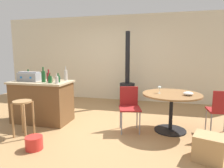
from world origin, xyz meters
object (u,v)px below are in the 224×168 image
object	(u,v)px
wooden_stool	(23,111)
plastic_bucket	(34,143)
bottle_0	(43,76)
bottle_3	(28,75)
kitchen_island	(42,101)
dining_table	(171,102)
cup_0	(57,79)
serving_bowl	(188,93)
bottle_6	(58,79)
toolbox	(29,77)
bottle_4	(66,75)
bottle_2	(49,77)
cup_1	(51,80)
bottle_5	(57,80)
cardboard_box	(209,148)
wood_stove	(127,88)
wine_glass	(159,88)
folding_chair_near	(221,109)
folding_chair_far	(129,105)
bottle_1	(50,79)

from	to	relation	value
wooden_stool	plastic_bucket	xyz separation A→B (m)	(0.50, -0.41, -0.38)
bottle_0	bottle_3	size ratio (longest dim) A/B	1.38
kitchen_island	dining_table	distance (m)	2.75
cup_0	serving_bowl	bearing A→B (deg)	-2.76
bottle_6	serving_bowl	world-z (taller)	bottle_6
toolbox	bottle_4	world-z (taller)	bottle_4
bottle_2	bottle_6	size ratio (longest dim) A/B	1.34
kitchen_island	plastic_bucket	xyz separation A→B (m)	(0.62, -1.19, -0.35)
bottle_6	plastic_bucket	distance (m)	1.44
cup_1	plastic_bucket	world-z (taller)	cup_1
bottle_5	cardboard_box	world-z (taller)	bottle_5
bottle_2	bottle_6	xyz separation A→B (m)	(0.29, -0.10, -0.02)
wood_stove	wine_glass	xyz separation A→B (m)	(0.94, -1.82, 0.34)
bottle_0	plastic_bucket	bearing A→B (deg)	-65.79
toolbox	wine_glass	size ratio (longest dim) A/B	3.28
wood_stove	cup_0	world-z (taller)	wood_stove
folding_chair_near	cup_1	distance (m)	3.35
bottle_0	wine_glass	bearing A→B (deg)	5.07
folding_chair_near	bottle_0	size ratio (longest dim) A/B	2.70
folding_chair_near	cup_1	bearing A→B (deg)	-177.30
bottle_6	serving_bowl	bearing A→B (deg)	2.12
bottle_0	wine_glass	xyz separation A→B (m)	(2.38, 0.21, -0.18)
folding_chair_far	bottle_6	size ratio (longest dim) A/B	4.46
cup_1	serving_bowl	world-z (taller)	cup_1
folding_chair_near	folding_chair_far	xyz separation A→B (m)	(-1.65, -0.12, -0.01)
bottle_0	kitchen_island	bearing A→B (deg)	141.07
folding_chair_far	bottle_5	distance (m)	1.53
bottle_1	bottle_5	bearing A→B (deg)	-11.92
wine_glass	toolbox	bearing A→B (deg)	-177.25
bottle_0	plastic_bucket	world-z (taller)	bottle_0
bottle_2	bottle_3	bearing A→B (deg)	165.07
wood_stove	toolbox	size ratio (longest dim) A/B	4.53
bottle_1	bottle_3	xyz separation A→B (m)	(-0.80, 0.40, 0.01)
bottle_0	bottle_4	xyz separation A→B (m)	(0.34, 0.35, -0.00)
bottle_1	plastic_bucket	world-z (taller)	bottle_1
bottle_2	bottle_3	distance (m)	0.66
wine_glass	plastic_bucket	bearing A→B (deg)	-145.58
bottle_0	wine_glass	distance (m)	2.39
cardboard_box	bottle_0	bearing A→B (deg)	166.40
plastic_bucket	bottle_3	bearing A→B (deg)	127.96
serving_bowl	dining_table	bearing A→B (deg)	161.09
toolbox	bottle_5	xyz separation A→B (m)	(0.78, -0.20, -0.02)
kitchen_island	wood_stove	xyz separation A→B (m)	(1.57, 1.92, 0.05)
cup_0	kitchen_island	bearing A→B (deg)	-152.26
bottle_0	plastic_bucket	size ratio (longest dim) A/B	1.18
bottle_2	wine_glass	xyz separation A→B (m)	(2.35, 0.06, -0.15)
dining_table	bottle_0	size ratio (longest dim) A/B	3.48
folding_chair_near	dining_table	bearing A→B (deg)	178.07
toolbox	bottle_6	size ratio (longest dim) A/B	2.45
folding_chair_far	bottle_0	world-z (taller)	bottle_0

